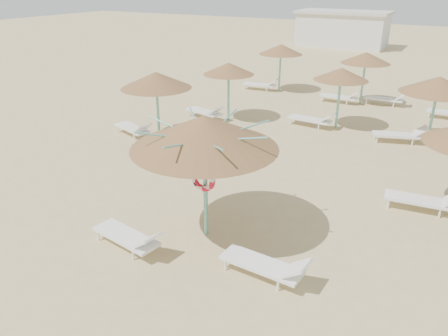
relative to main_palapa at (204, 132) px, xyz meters
The scene contains 6 objects.
ground 2.81m from the main_palapa, 72.16° to the right, with size 120.00×120.00×0.00m, color tan.
main_palapa is the anchor object (origin of this frame).
lounger_main_a 3.14m from the main_palapa, 129.80° to the right, with size 2.08×0.92×0.73m.
lounger_main_b 3.37m from the main_palapa, 23.77° to the right, with size 2.04×0.73×0.73m.
palapa_field 10.42m from the main_palapa, 69.25° to the left, with size 21.51×13.65×2.72m.
service_hut 35.22m from the main_palapa, 99.66° to the left, with size 8.40×4.40×3.25m.
Camera 1 is at (5.04, -8.01, 6.16)m, focal length 35.00 mm.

